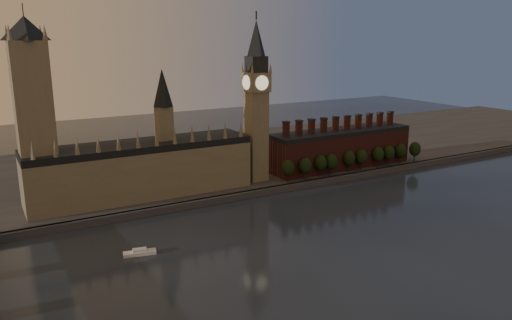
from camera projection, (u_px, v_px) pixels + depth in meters
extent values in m
plane|color=black|center=(354.00, 248.00, 233.00)|extent=(900.00, 900.00, 0.00)
cube|color=#434347|center=(258.00, 193.00, 308.33)|extent=(900.00, 4.00, 4.00)
cube|color=#434347|center=(200.00, 162.00, 384.14)|extent=(900.00, 180.00, 4.00)
cube|color=#7F735A|center=(142.00, 172.00, 294.20)|extent=(130.00, 30.00, 28.00)
cube|color=black|center=(140.00, 146.00, 290.34)|extent=(130.00, 30.00, 4.00)
cube|color=#7F735A|center=(164.00, 127.00, 295.15)|extent=(9.00, 9.00, 24.00)
cone|color=black|center=(162.00, 88.00, 289.60)|extent=(12.00, 12.00, 22.00)
cone|color=#7F735A|center=(32.00, 150.00, 248.43)|extent=(2.60, 2.60, 10.00)
cone|color=#7F735A|center=(55.00, 148.00, 253.60)|extent=(2.60, 2.60, 10.00)
cone|color=#7F735A|center=(77.00, 145.00, 258.77)|extent=(2.60, 2.60, 10.00)
cone|color=#7F735A|center=(98.00, 143.00, 263.94)|extent=(2.60, 2.60, 10.00)
cone|color=#7F735A|center=(118.00, 141.00, 269.10)|extent=(2.60, 2.60, 10.00)
cone|color=#7F735A|center=(138.00, 139.00, 274.27)|extent=(2.60, 2.60, 10.00)
cone|color=#7F735A|center=(157.00, 137.00, 279.44)|extent=(2.60, 2.60, 10.00)
cone|color=#7F735A|center=(175.00, 135.00, 284.61)|extent=(2.60, 2.60, 10.00)
cone|color=#7F735A|center=(192.00, 134.00, 289.78)|extent=(2.60, 2.60, 10.00)
cone|color=#7F735A|center=(209.00, 132.00, 294.95)|extent=(2.60, 2.60, 10.00)
cone|color=#7F735A|center=(225.00, 130.00, 300.12)|extent=(2.60, 2.60, 10.00)
cone|color=#7F735A|center=(241.00, 129.00, 305.29)|extent=(2.60, 2.60, 10.00)
cube|color=#7F735A|center=(36.00, 129.00, 260.22)|extent=(18.00, 18.00, 90.00)
cone|color=black|center=(25.00, 28.00, 247.91)|extent=(24.00, 24.00, 12.00)
cylinder|color=#232326|center=(23.00, 15.00, 246.46)|extent=(0.50, 0.50, 12.00)
cone|color=#7F735A|center=(9.00, 32.00, 237.80)|extent=(3.00, 3.00, 8.00)
cone|color=#7F735A|center=(45.00, 32.00, 245.50)|extent=(3.00, 3.00, 8.00)
cone|color=#7F735A|center=(6.00, 32.00, 251.27)|extent=(3.00, 3.00, 8.00)
cone|color=#7F735A|center=(40.00, 32.00, 258.98)|extent=(3.00, 3.00, 8.00)
cube|color=#7F735A|center=(256.00, 136.00, 322.51)|extent=(12.00, 12.00, 58.00)
cube|color=#7F735A|center=(256.00, 82.00, 314.06)|extent=(14.00, 14.00, 12.00)
cube|color=#232326|center=(256.00, 64.00, 311.40)|extent=(11.00, 11.00, 10.00)
cone|color=black|center=(256.00, 38.00, 307.54)|extent=(13.00, 13.00, 22.00)
cylinder|color=#232326|center=(256.00, 15.00, 304.28)|extent=(1.00, 1.00, 5.00)
cylinder|color=beige|center=(262.00, 83.00, 307.99)|extent=(9.00, 0.50, 9.00)
cylinder|color=beige|center=(251.00, 81.00, 320.12)|extent=(9.00, 0.50, 9.00)
cylinder|color=beige|center=(246.00, 82.00, 310.59)|extent=(0.50, 9.00, 9.00)
cylinder|color=beige|center=(266.00, 81.00, 317.53)|extent=(0.50, 9.00, 9.00)
cone|color=#7F735A|center=(252.00, 68.00, 303.28)|extent=(2.00, 2.00, 6.00)
cone|color=#7F735A|center=(271.00, 68.00, 309.54)|extent=(2.00, 2.00, 6.00)
cone|color=#7F735A|center=(242.00, 67.00, 314.23)|extent=(2.00, 2.00, 6.00)
cone|color=#7F735A|center=(260.00, 67.00, 320.49)|extent=(2.00, 2.00, 6.00)
cube|color=#582621|center=(340.00, 150.00, 360.34)|extent=(110.00, 25.00, 24.00)
cube|color=black|center=(341.00, 132.00, 357.08)|extent=(110.00, 25.00, 3.00)
cube|color=#582621|center=(286.00, 129.00, 332.99)|extent=(3.50, 3.50, 9.00)
cube|color=#232326|center=(286.00, 122.00, 331.78)|extent=(4.20, 4.20, 1.00)
cube|color=#582621|center=(299.00, 128.00, 338.02)|extent=(3.50, 3.50, 9.00)
cube|color=#232326|center=(299.00, 121.00, 336.81)|extent=(4.20, 4.20, 1.00)
cube|color=#582621|center=(311.00, 127.00, 343.05)|extent=(3.50, 3.50, 9.00)
cube|color=#232326|center=(312.00, 120.00, 341.85)|extent=(4.20, 4.20, 1.00)
cube|color=#582621|center=(324.00, 125.00, 348.09)|extent=(3.50, 3.50, 9.00)
cube|color=#232326|center=(324.00, 118.00, 346.88)|extent=(4.20, 4.20, 1.00)
cube|color=#582621|center=(335.00, 124.00, 353.12)|extent=(3.50, 3.50, 9.00)
cube|color=#232326|center=(336.00, 117.00, 351.91)|extent=(4.20, 4.20, 1.00)
cube|color=#582621|center=(347.00, 123.00, 358.15)|extent=(3.50, 3.50, 9.00)
cube|color=#232326|center=(347.00, 116.00, 356.94)|extent=(4.20, 4.20, 1.00)
cube|color=#582621|center=(358.00, 122.00, 363.18)|extent=(3.50, 3.50, 9.00)
cube|color=#232326|center=(358.00, 115.00, 361.98)|extent=(4.20, 4.20, 1.00)
cube|color=#582621|center=(369.00, 121.00, 368.22)|extent=(3.50, 3.50, 9.00)
cube|color=#232326|center=(369.00, 114.00, 367.01)|extent=(4.20, 4.20, 1.00)
cube|color=#582621|center=(380.00, 119.00, 373.25)|extent=(3.50, 3.50, 9.00)
cube|color=#232326|center=(380.00, 113.00, 372.04)|extent=(4.20, 4.20, 1.00)
cube|color=#582621|center=(390.00, 118.00, 378.28)|extent=(3.50, 3.50, 9.00)
cube|color=#232326|center=(390.00, 112.00, 377.07)|extent=(4.20, 4.20, 1.00)
cylinder|color=black|center=(288.00, 178.00, 322.77)|extent=(0.80, 0.80, 6.00)
ellipsoid|color=black|center=(288.00, 168.00, 321.20)|extent=(8.60, 8.60, 10.75)
cylinder|color=black|center=(305.00, 175.00, 328.27)|extent=(0.80, 0.80, 6.00)
ellipsoid|color=black|center=(305.00, 166.00, 326.70)|extent=(8.60, 8.60, 10.75)
cylinder|color=black|center=(320.00, 172.00, 336.02)|extent=(0.80, 0.80, 6.00)
ellipsoid|color=black|center=(321.00, 163.00, 334.45)|extent=(8.60, 8.60, 10.75)
cylinder|color=black|center=(331.00, 171.00, 338.96)|extent=(0.80, 0.80, 6.00)
ellipsoid|color=black|center=(331.00, 162.00, 337.39)|extent=(8.60, 8.60, 10.75)
cylinder|color=black|center=(349.00, 167.00, 348.20)|extent=(0.80, 0.80, 6.00)
ellipsoid|color=black|center=(349.00, 158.00, 346.63)|extent=(8.60, 8.60, 10.75)
cylinder|color=black|center=(361.00, 166.00, 352.72)|extent=(0.80, 0.80, 6.00)
ellipsoid|color=black|center=(361.00, 157.00, 351.15)|extent=(8.60, 8.60, 10.75)
cylinder|color=black|center=(377.00, 163.00, 360.13)|extent=(0.80, 0.80, 6.00)
ellipsoid|color=black|center=(378.00, 154.00, 358.56)|extent=(8.60, 8.60, 10.75)
cylinder|color=black|center=(388.00, 162.00, 364.40)|extent=(0.80, 0.80, 6.00)
ellipsoid|color=black|center=(389.00, 153.00, 362.83)|extent=(8.60, 8.60, 10.75)
cylinder|color=black|center=(400.00, 159.00, 371.40)|extent=(0.80, 0.80, 6.00)
ellipsoid|color=black|center=(400.00, 151.00, 369.83)|extent=(8.60, 8.60, 10.75)
cylinder|color=black|center=(414.00, 157.00, 376.78)|extent=(0.80, 0.80, 6.00)
ellipsoid|color=black|center=(415.00, 149.00, 375.21)|extent=(8.60, 8.60, 10.75)
cube|color=silver|center=(140.00, 253.00, 225.29)|extent=(15.06, 7.08, 1.66)
cube|color=silver|center=(140.00, 250.00, 224.94)|extent=(6.73, 4.34, 1.24)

